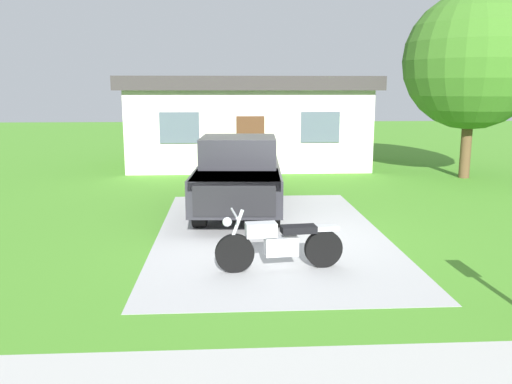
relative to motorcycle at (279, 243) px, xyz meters
The scene contains 6 objects.
ground_plane 2.36m from the motorcycle, 88.70° to the left, with size 80.00×80.00×0.00m, color #4C912A.
driveway_pad 2.36m from the motorcycle, 88.70° to the left, with size 4.79×8.09×0.01m, color #B1B1B1.
motorcycle is the anchor object (origin of this frame).
pickup_truck 4.82m from the motorcycle, 96.51° to the left, with size 2.35×5.73×1.90m.
shade_tree 12.33m from the motorcycle, 51.06° to the left, with size 4.59×4.59×6.27m.
neighbor_house 12.93m from the motorcycle, 89.97° to the left, with size 9.60×5.60×3.50m.
Camera 1 is at (-0.94, -10.92, 3.04)m, focal length 37.09 mm.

